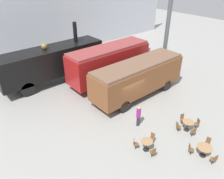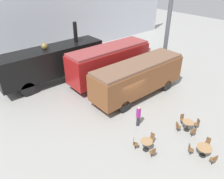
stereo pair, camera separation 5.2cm
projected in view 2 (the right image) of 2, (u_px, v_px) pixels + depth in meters
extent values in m
plane|color=gray|center=(128.00, 106.00, 19.28)|extent=(80.00, 80.00, 0.00)
cube|color=#B2B7C1|center=(43.00, 23.00, 27.36)|extent=(44.00, 0.15, 9.00)
cube|color=black|center=(52.00, 61.00, 22.26)|extent=(10.95, 2.66, 2.77)
cylinder|color=black|center=(75.00, 32.00, 22.73)|extent=(0.41, 0.41, 2.09)
sphere|color=brown|center=(45.00, 46.00, 21.11)|extent=(0.64, 0.64, 0.64)
cylinder|color=black|center=(87.00, 70.00, 24.05)|extent=(1.38, 0.12, 1.38)
cylinder|color=black|center=(74.00, 63.00, 25.73)|extent=(1.38, 0.12, 1.38)
cylinder|color=black|center=(28.00, 90.00, 20.38)|extent=(1.38, 0.12, 1.38)
cylinder|color=black|center=(19.00, 80.00, 22.06)|extent=(1.38, 0.12, 1.38)
cube|color=maroon|center=(109.00, 62.00, 22.33)|extent=(8.91, 2.63, 2.84)
cone|color=maroon|center=(145.00, 51.00, 25.38)|extent=(2.00, 2.50, 2.50)
cube|color=brown|center=(109.00, 48.00, 21.56)|extent=(8.73, 2.42, 0.24)
cylinder|color=black|center=(136.00, 73.00, 23.79)|extent=(1.09, 0.12, 1.09)
cylinder|color=black|center=(120.00, 66.00, 25.45)|extent=(1.09, 0.12, 1.09)
cylinder|color=black|center=(96.00, 89.00, 20.79)|extent=(1.09, 0.12, 1.09)
cylinder|color=black|center=(82.00, 80.00, 22.46)|extent=(1.09, 0.12, 1.09)
cube|color=brown|center=(138.00, 77.00, 19.94)|extent=(9.45, 2.73, 2.40)
cube|color=brown|center=(139.00, 64.00, 19.28)|extent=(9.26, 2.52, 0.24)
cylinder|color=black|center=(167.00, 86.00, 21.34)|extent=(1.08, 0.12, 1.08)
cylinder|color=black|center=(147.00, 77.00, 23.07)|extent=(1.08, 0.12, 1.08)
cylinder|color=black|center=(125.00, 107.00, 18.17)|extent=(1.08, 0.12, 1.08)
cylinder|color=black|center=(105.00, 94.00, 19.90)|extent=(1.08, 0.12, 1.08)
cylinder|color=black|center=(202.00, 155.00, 14.25)|extent=(0.44, 0.44, 0.02)
cylinder|color=black|center=(203.00, 152.00, 14.08)|extent=(0.08, 0.08, 0.68)
cylinder|color=#9E754C|center=(205.00, 148.00, 13.90)|extent=(0.96, 0.96, 0.03)
cylinder|color=black|center=(146.00, 150.00, 14.70)|extent=(0.44, 0.44, 0.02)
cylinder|color=black|center=(146.00, 146.00, 14.52)|extent=(0.08, 0.08, 0.72)
cylinder|color=#9E754C|center=(147.00, 141.00, 14.33)|extent=(0.80, 0.80, 0.03)
cylinder|color=black|center=(186.00, 130.00, 16.45)|extent=(0.44, 0.44, 0.02)
cylinder|color=black|center=(187.00, 126.00, 16.26)|extent=(0.08, 0.08, 0.73)
cylinder|color=#9E754C|center=(188.00, 122.00, 16.07)|extent=(0.83, 0.83, 0.03)
cylinder|color=black|center=(191.00, 152.00, 14.23)|extent=(0.06, 0.06, 0.42)
cylinder|color=brown|center=(191.00, 150.00, 14.11)|extent=(0.36, 0.36, 0.03)
cube|color=brown|center=(189.00, 147.00, 14.02)|extent=(0.24, 0.23, 0.42)
cylinder|color=black|center=(212.00, 162.00, 13.53)|extent=(0.06, 0.06, 0.42)
cylinder|color=brown|center=(213.00, 159.00, 13.42)|extent=(0.36, 0.36, 0.03)
cube|color=brown|center=(216.00, 159.00, 13.18)|extent=(0.29, 0.12, 0.42)
cylinder|color=black|center=(206.00, 146.00, 14.69)|extent=(0.06, 0.06, 0.42)
cylinder|color=brown|center=(207.00, 144.00, 14.58)|extent=(0.36, 0.36, 0.03)
cube|color=brown|center=(209.00, 140.00, 14.58)|extent=(0.11, 0.29, 0.42)
cylinder|color=black|center=(136.00, 147.00, 14.67)|extent=(0.06, 0.06, 0.42)
cylinder|color=brown|center=(136.00, 144.00, 14.56)|extent=(0.36, 0.36, 0.03)
cube|color=brown|center=(134.00, 141.00, 14.46)|extent=(0.24, 0.23, 0.42)
cylinder|color=black|center=(152.00, 155.00, 14.05)|extent=(0.06, 0.06, 0.42)
cylinder|color=brown|center=(152.00, 152.00, 13.93)|extent=(0.36, 0.36, 0.03)
cube|color=brown|center=(154.00, 151.00, 13.70)|extent=(0.29, 0.12, 0.42)
cylinder|color=black|center=(151.00, 141.00, 15.09)|extent=(0.06, 0.06, 0.42)
cylinder|color=brown|center=(151.00, 139.00, 14.98)|extent=(0.36, 0.36, 0.03)
cube|color=brown|center=(153.00, 135.00, 14.97)|extent=(0.10, 0.29, 0.42)
cylinder|color=black|center=(182.00, 122.00, 16.95)|extent=(0.06, 0.06, 0.42)
cylinder|color=brown|center=(183.00, 120.00, 16.84)|extent=(0.36, 0.36, 0.03)
cube|color=brown|center=(182.00, 116.00, 16.86)|extent=(0.27, 0.17, 0.42)
cylinder|color=black|center=(178.00, 129.00, 16.21)|extent=(0.06, 0.06, 0.42)
cylinder|color=brown|center=(179.00, 127.00, 16.10)|extent=(0.36, 0.36, 0.03)
cube|color=brown|center=(177.00, 125.00, 15.95)|extent=(0.17, 0.27, 0.42)
cylinder|color=black|center=(192.00, 134.00, 15.74)|extent=(0.06, 0.06, 0.42)
cylinder|color=brown|center=(193.00, 132.00, 15.63)|extent=(0.36, 0.36, 0.03)
cube|color=brown|center=(194.00, 131.00, 15.39)|extent=(0.27, 0.17, 0.42)
cylinder|color=black|center=(195.00, 126.00, 16.49)|extent=(0.06, 0.06, 0.42)
cylinder|color=brown|center=(196.00, 124.00, 16.37)|extent=(0.36, 0.36, 0.03)
cube|color=brown|center=(198.00, 121.00, 16.29)|extent=(0.17, 0.27, 0.42)
cylinder|color=#262633|center=(138.00, 121.00, 16.74)|extent=(0.24, 0.24, 0.81)
cylinder|color=#8C1E7A|center=(138.00, 113.00, 16.36)|extent=(0.34, 0.34, 0.72)
sphere|color=tan|center=(139.00, 108.00, 16.13)|extent=(0.23, 0.23, 0.23)
cylinder|color=#4C5156|center=(166.00, 38.00, 23.49)|extent=(0.44, 0.44, 8.00)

